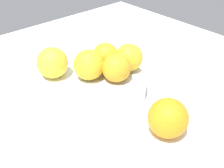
% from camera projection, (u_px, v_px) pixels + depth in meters
% --- Properties ---
extents(ground_plane, '(1.10, 1.10, 0.02)m').
position_uv_depth(ground_plane, '(112.00, 96.00, 0.70)').
color(ground_plane, white).
extents(fruit_bowl, '(0.17, 0.17, 0.05)m').
position_uv_depth(fruit_bowl, '(112.00, 86.00, 0.69)').
color(fruit_bowl, silver).
rests_on(fruit_bowl, ground_plane).
extents(orange_in_bowl_0, '(0.07, 0.07, 0.07)m').
position_uv_depth(orange_in_bowl_0, '(117.00, 68.00, 0.64)').
color(orange_in_bowl_0, '#F9A823').
rests_on(orange_in_bowl_0, fruit_bowl).
extents(orange_in_bowl_1, '(0.08, 0.08, 0.08)m').
position_uv_depth(orange_in_bowl_1, '(89.00, 65.00, 0.65)').
color(orange_in_bowl_1, yellow).
rests_on(orange_in_bowl_1, fruit_bowl).
extents(orange_in_bowl_2, '(0.07, 0.07, 0.07)m').
position_uv_depth(orange_in_bowl_2, '(128.00, 57.00, 0.68)').
color(orange_in_bowl_2, yellow).
rests_on(orange_in_bowl_2, fruit_bowl).
extents(orange_in_bowl_3, '(0.07, 0.07, 0.07)m').
position_uv_depth(orange_in_bowl_3, '(105.00, 55.00, 0.70)').
color(orange_in_bowl_3, '#F9A823').
rests_on(orange_in_bowl_3, fruit_bowl).
extents(orange_loose_0, '(0.09, 0.09, 0.09)m').
position_uv_depth(orange_loose_0, '(52.00, 63.00, 0.74)').
color(orange_loose_0, yellow).
rests_on(orange_loose_0, ground_plane).
extents(orange_loose_1, '(0.09, 0.09, 0.09)m').
position_uv_depth(orange_loose_1, '(168.00, 118.00, 0.56)').
color(orange_loose_1, orange).
rests_on(orange_loose_1, ground_plane).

